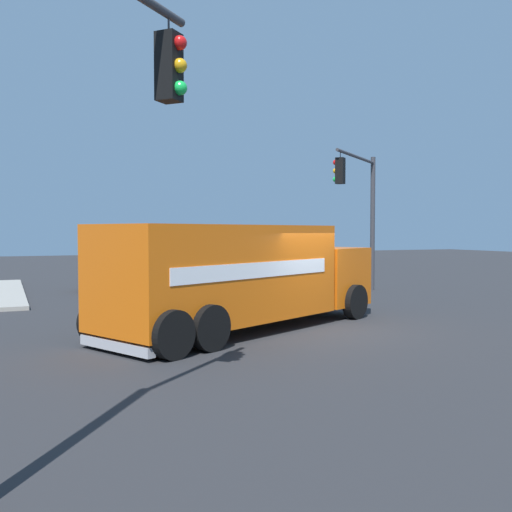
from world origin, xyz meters
The scene contains 6 objects.
ground_plane centered at (0.00, 0.00, 0.00)m, with size 100.00×100.00×0.00m, color #2B2B2D.
delivery_truck centered at (0.64, 1.92, 1.43)m, with size 6.02×8.76×2.70m.
traffic_light_primary centered at (-6.54, 6.97, 3.81)m, with size 2.73×2.95×5.82m.
traffic_light_secondary centered at (6.77, -5.89, 3.80)m, with size 3.01×3.70×5.72m.
pickup_tan centered at (10.20, -2.83, 0.73)m, with size 2.72×5.39×1.38m.
sedan_black centered at (11.98, 2.34, 0.63)m, with size 2.32×4.44×1.31m.
Camera 1 is at (-12.97, 7.48, 2.55)m, focal length 40.36 mm.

